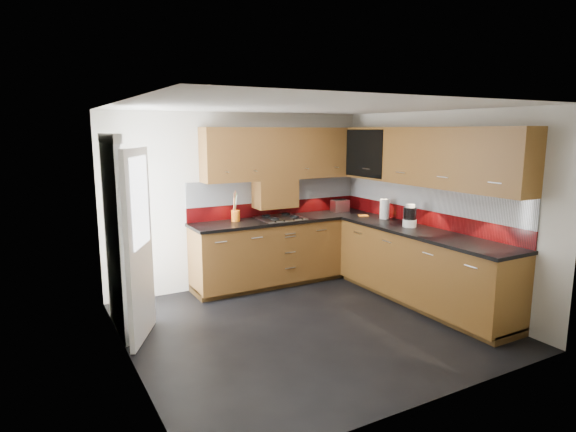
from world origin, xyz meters
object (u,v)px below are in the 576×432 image
toaster (340,206)px  food_processor (410,217)px  utensil_pot (235,214)px  gas_hob (281,218)px

toaster → food_processor: 1.41m
utensil_pot → toaster: 1.70m
gas_hob → food_processor: food_processor is taller
gas_hob → food_processor: (1.18, -1.30, 0.12)m
gas_hob → utensil_pot: size_ratio=1.44×
gas_hob → toaster: 1.09m
gas_hob → toaster: (1.08, 0.11, 0.07)m
gas_hob → food_processor: bearing=-47.7°
utensil_pot → gas_hob: bearing=-13.6°
toaster → food_processor: size_ratio=0.89×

